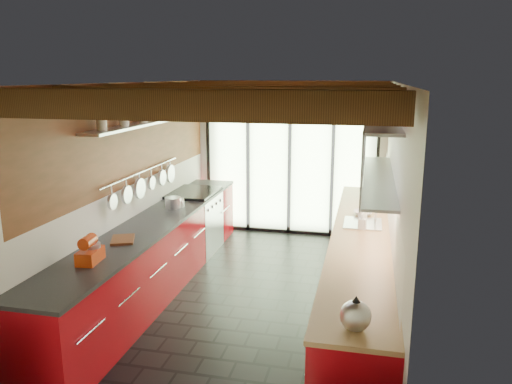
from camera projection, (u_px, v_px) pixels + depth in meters
ground at (253, 298)px, 6.17m from camera, size 5.50×5.50×0.00m
room_shell at (253, 166)px, 5.80m from camera, size 5.50×5.50×5.50m
ceiling_beams at (260, 94)px, 5.97m from camera, size 3.14×5.06×4.90m
glass_door at (290, 138)px, 8.35m from camera, size 2.95×0.10×2.90m
left_counter at (156, 254)px, 6.35m from camera, size 0.68×5.00×0.92m
range_stove at (195, 222)px, 7.72m from camera, size 0.66×0.90×0.97m
right_counter at (360, 271)px, 5.79m from camera, size 0.68×5.00×0.92m
sink_assembly at (364, 221)px, 6.06m from camera, size 0.45×0.52×0.43m
upper_cabinets_right at (380, 150)px, 5.73m from camera, size 0.34×3.00×3.00m
left_wall_fixtures at (145, 147)px, 6.32m from camera, size 0.28×2.60×0.96m
stand_mixer at (90, 251)px, 4.81m from camera, size 0.20×0.32×0.28m
pot_large at (173, 202)px, 6.81m from camera, size 0.28×0.28×0.14m
pot_small at (175, 203)px, 6.87m from camera, size 0.33×0.33×0.10m
cutting_board at (123, 240)px, 5.44m from camera, size 0.35×0.40×0.03m
kettle at (356, 314)px, 3.53m from camera, size 0.27×0.30×0.26m
paper_towel at (363, 215)px, 6.01m from camera, size 0.10×0.10×0.28m
soap_bottle at (362, 221)px, 5.84m from camera, size 0.10×0.10×0.19m
bowl at (363, 213)px, 6.43m from camera, size 0.25×0.25×0.06m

